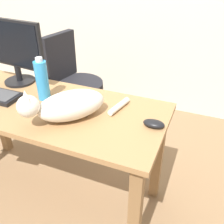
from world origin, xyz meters
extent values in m
plane|color=#846647|center=(0.00, 0.00, 0.00)|extent=(8.00, 8.00, 0.00)
cube|color=#9E7247|center=(0.00, 0.00, 0.72)|extent=(1.45, 0.61, 0.03)
cube|color=olive|center=(0.66, -0.24, 0.35)|extent=(0.06, 0.06, 0.70)
cube|color=olive|center=(0.66, 0.24, 0.35)|extent=(0.06, 0.06, 0.70)
cylinder|color=black|center=(-0.19, 0.74, 0.02)|extent=(0.48, 0.48, 0.04)
cylinder|color=black|center=(-0.19, 0.74, 0.23)|extent=(0.06, 0.06, 0.46)
cylinder|color=black|center=(-0.19, 0.74, 0.49)|extent=(0.44, 0.44, 0.06)
cube|color=black|center=(-0.37, 0.77, 0.72)|extent=(0.12, 0.36, 0.40)
cylinder|color=black|center=(-0.32, 0.19, 0.74)|extent=(0.20, 0.20, 0.01)
cylinder|color=black|center=(-0.32, 0.19, 0.80)|extent=(0.04, 0.04, 0.10)
cube|color=black|center=(-0.32, 0.19, 1.00)|extent=(0.48, 0.07, 0.30)
cube|color=black|center=(-0.32, 0.18, 1.00)|extent=(0.45, 0.05, 0.27)
ellipsoid|color=silver|center=(0.24, -0.06, 0.81)|extent=(0.37, 0.39, 0.15)
sphere|color=silver|center=(0.10, -0.22, 0.86)|extent=(0.11, 0.11, 0.11)
cone|color=silver|center=(0.12, -0.24, 0.91)|extent=(0.04, 0.04, 0.04)
cone|color=silver|center=(0.08, -0.20, 0.91)|extent=(0.04, 0.04, 0.04)
cylinder|color=silver|center=(0.44, 0.11, 0.75)|extent=(0.07, 0.18, 0.03)
ellipsoid|color=black|center=(0.66, 0.02, 0.75)|extent=(0.11, 0.06, 0.04)
cylinder|color=#2D8CD1|center=(-0.03, 0.06, 0.85)|extent=(0.07, 0.07, 0.23)
cylinder|color=silver|center=(-0.03, 0.06, 0.98)|extent=(0.04, 0.04, 0.02)
camera|label=1|loc=(0.87, -1.03, 1.47)|focal=40.76mm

